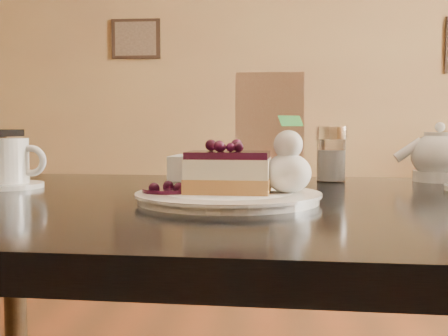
# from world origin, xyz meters

# --- Properties ---
(main_table) EXTENTS (1.13, 0.79, 0.69)m
(main_table) POSITION_xyz_m (-0.18, 0.05, 0.62)
(main_table) COLOR black
(main_table) RESTS_ON ground
(dessert_plate) EXTENTS (0.24, 0.24, 0.01)m
(dessert_plate) POSITION_xyz_m (-0.19, 0.00, 0.69)
(dessert_plate) COLOR white
(dessert_plate) RESTS_ON main_table
(cheesecake_slice) EXTENTS (0.11, 0.08, 0.05)m
(cheesecake_slice) POSITION_xyz_m (-0.19, 0.00, 0.73)
(cheesecake_slice) COLOR #B37846
(cheesecake_slice) RESTS_ON dessert_plate
(whipped_cream) EXTENTS (0.06, 0.06, 0.05)m
(whipped_cream) POSITION_xyz_m (-0.11, 0.01, 0.73)
(whipped_cream) COLOR white
(whipped_cream) RESTS_ON dessert_plate
(berry_sauce) EXTENTS (0.07, 0.07, 0.01)m
(berry_sauce) POSITION_xyz_m (-0.26, -0.00, 0.70)
(berry_sauce) COLOR black
(berry_sauce) RESTS_ON dessert_plate
(coffee_set) EXTENTS (0.13, 0.12, 0.08)m
(coffee_set) POSITION_xyz_m (-0.56, 0.15, 0.72)
(coffee_set) COLOR white
(coffee_set) RESTS_ON main_table
(tea_set) EXTENTS (0.17, 0.26, 0.10)m
(tea_set) POSITION_xyz_m (0.18, 0.29, 0.73)
(tea_set) COLOR white
(tea_set) RESTS_ON main_table
(menu_card) EXTENTS (0.13, 0.03, 0.20)m
(menu_card) POSITION_xyz_m (-0.13, 0.33, 0.79)
(menu_card) COLOR beige
(menu_card) RESTS_ON main_table
(sugar_shaker) EXTENTS (0.05, 0.05, 0.10)m
(sugar_shaker) POSITION_xyz_m (-0.02, 0.29, 0.74)
(sugar_shaker) COLOR white
(sugar_shaker) RESTS_ON main_table
(napkin_stack) EXTENTS (0.12, 0.12, 0.05)m
(napkin_stack) POSITION_xyz_m (-0.26, 0.33, 0.71)
(napkin_stack) COLOR white
(napkin_stack) RESTS_ON main_table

